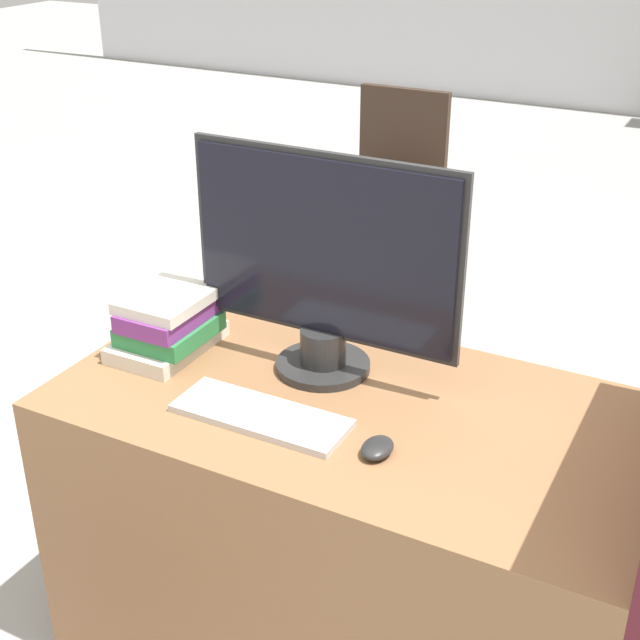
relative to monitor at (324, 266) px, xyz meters
name	(u,v)px	position (x,y,z in m)	size (l,w,h in m)	color
desk	(350,535)	(0.13, -0.10, -0.63)	(1.31, 0.71, 0.74)	#8C603D
monitor	(324,266)	(0.00, 0.00, 0.00)	(0.65, 0.22, 0.52)	#282828
keyboard	(261,416)	(-0.02, -0.25, -0.25)	(0.38, 0.14, 0.02)	silver
mouse	(377,448)	(0.25, -0.25, -0.25)	(0.06, 0.09, 0.03)	#262626
book_stack	(170,322)	(-0.37, -0.09, -0.19)	(0.20, 0.28, 0.15)	silver
far_chair	(392,178)	(-0.75, 2.13, -0.51)	(0.44, 0.44, 0.90)	#38281E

